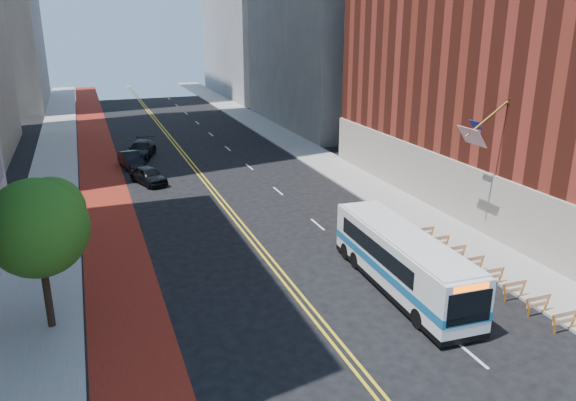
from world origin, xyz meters
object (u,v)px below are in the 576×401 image
at_px(car_a, 148,175).
at_px(car_b, 131,160).
at_px(transit_bus, 401,260).
at_px(car_c, 141,149).
at_px(street_tree, 39,224).

distance_m(car_a, car_b, 6.01).
height_order(transit_bus, car_a, transit_bus).
bearing_deg(car_b, car_c, 61.28).
relative_size(street_tree, transit_bus, 0.61).
distance_m(transit_bus, car_b, 31.23).
bearing_deg(car_a, car_c, 66.89).
relative_size(street_tree, car_a, 1.58).
distance_m(street_tree, car_a, 22.92).
bearing_deg(car_c, car_b, -91.68).
distance_m(transit_bus, car_a, 25.37).
relative_size(transit_bus, car_b, 2.54).
bearing_deg(car_b, street_tree, -111.35).
height_order(transit_bus, car_c, transit_bus).
distance_m(street_tree, transit_bus, 16.78).
distance_m(transit_bus, car_c, 34.33).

